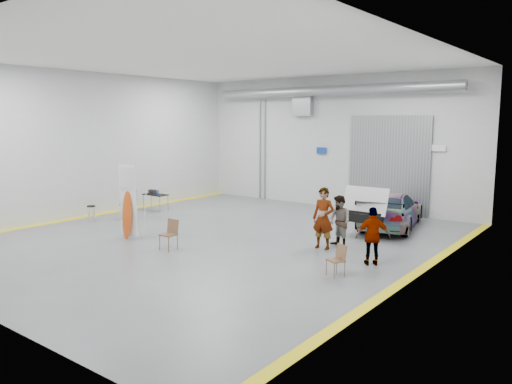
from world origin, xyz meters
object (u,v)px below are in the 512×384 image
Objects in this scene: person_c at (373,236)px; sedan_car at (391,210)px; person_a at (323,218)px; folding_chair_near at (169,241)px; folding_chair_far at (336,266)px; shop_stool at (91,214)px; person_b at (339,221)px; work_table at (155,194)px; office_chair at (130,206)px; surfboard_display at (127,207)px.

sedan_car is at bearing -108.94° from person_c.
folding_chair_near is at bearing -145.18° from person_a.
folding_chair_far is (-0.33, -1.51, -0.57)m from person_c.
shop_stool is at bearing -156.81° from folding_chair_far.
shop_stool is at bearing -29.67° from person_c.
person_b is 1.41× the size of work_table.
person_c is 10.75m from office_chair.
work_table is at bearing -159.56° from person_b.
shop_stool is at bearing -89.41° from work_table.
person_c is 11.41m from shop_stool.
person_b is at bearing -71.51° from person_c.
sedan_car is 2.39× the size of person_a.
shop_stool is (-9.77, -6.29, -0.34)m from sedan_car.
folding_chair_near reaches higher than folding_chair_far.
folding_chair_near is at bearing -146.93° from folding_chair_far.
person_c reaches higher than shop_stool.
folding_chair_far is at bearing 88.45° from sedan_car.
office_chair is (-9.19, -4.87, -0.17)m from sedan_car.
person_b reaches higher than shop_stool.
folding_chair_far is (5.40, 0.83, -0.04)m from folding_chair_near.
folding_chair_near is (-4.18, -7.34, -0.38)m from sedan_car.
shop_stool is at bearing -104.91° from office_chair.
surfboard_display is 2.84× the size of folding_chair_near.
person_c reaches higher than work_table.
folding_chair_far is (1.22, -6.50, -0.42)m from sedan_car.
sedan_car reaches higher than folding_chair_far.
folding_chair_near is 5.47m from folding_chair_far.
surfboard_display is at bearing 36.24° from sedan_car.
surfboard_display is 2.28× the size of work_table.
surfboard_display is (-5.93, -2.91, 0.11)m from person_a.
person_a is 9.57m from shop_stool.
shop_stool is at bearing -172.31° from person_a.
surfboard_display is at bearing -50.68° from work_table.
work_table is (-5.63, 4.35, 0.44)m from folding_chair_near.
office_chair is at bearing 67.75° from shop_stool.
surfboard_display is (-7.92, -2.19, 0.27)m from person_c.
shop_stool is (-11.32, -1.30, -0.49)m from person_c.
person_c is at bearing 9.03° from surfboard_display.
person_b is (0.31, 0.47, -0.14)m from person_a.
person_b is (-0.13, -3.80, 0.16)m from sedan_car.
person_c is 11.53m from work_table.
sedan_car is at bearing 16.94° from work_table.
sedan_car is at bearing 113.36° from person_b.
person_a is 2.92× the size of shop_stool.
office_chair is at bearing 134.27° from surfboard_display.
folding_chair_near is at bearing 48.12° from sedan_car.
folding_chair_far reaches higher than shop_stool.
folding_chair_near is (-4.05, -3.53, -0.54)m from person_b.
office_chair is at bearing 15.71° from sedan_car.
person_c reaches higher than sedan_car.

